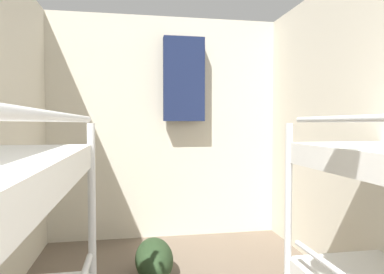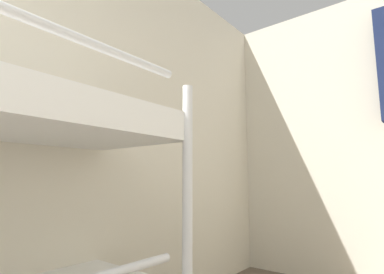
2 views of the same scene
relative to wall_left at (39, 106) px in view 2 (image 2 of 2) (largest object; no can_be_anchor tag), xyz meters
The scene contains 1 object.
wall_left is the anchor object (origin of this frame).
Camera 2 is at (0.23, 1.46, 0.86)m, focal length 28.00 mm.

